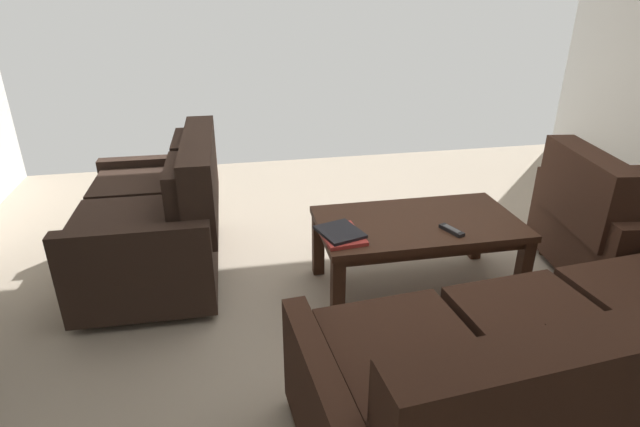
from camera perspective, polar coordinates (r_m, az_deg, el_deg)
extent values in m
cube|color=tan|center=(3.15, 7.97, -9.45)|extent=(5.83, 5.41, 0.01)
cylinder|color=black|center=(3.22, 30.59, -11.51)|extent=(0.05, 0.05, 0.06)
cylinder|color=black|center=(2.45, 0.76, -19.91)|extent=(0.05, 0.05, 0.06)
cube|color=#382116|center=(2.40, 23.81, -17.13)|extent=(1.87, 1.04, 0.34)
cube|color=#382116|center=(2.27, 24.46, -12.60)|extent=(0.63, 0.82, 0.10)
cube|color=#382116|center=(1.98, 10.39, -16.59)|extent=(0.63, 0.82, 0.10)
cube|color=#382116|center=(2.05, 30.25, -13.95)|extent=(0.55, 0.17, 0.32)
cube|color=#382116|center=(1.71, 15.15, -19.18)|extent=(0.55, 0.17, 0.32)
cube|color=#382116|center=(1.97, 0.36, -22.41)|extent=(0.18, 0.88, 0.50)
cylinder|color=black|center=(4.01, -21.92, -2.70)|extent=(0.05, 0.05, 0.06)
cylinder|color=black|center=(3.23, -24.77, -10.13)|extent=(0.05, 0.05, 0.06)
cylinder|color=black|center=(3.91, -12.16, -2.03)|extent=(0.05, 0.05, 0.06)
cylinder|color=black|center=(3.11, -12.44, -9.59)|extent=(0.05, 0.05, 0.06)
cube|color=#33231C|center=(3.44, -18.29, -2.49)|extent=(0.82, 1.10, 0.39)
cube|color=#33231C|center=(3.59, -18.62, 2.91)|extent=(0.71, 0.51, 0.10)
cube|color=#33231C|center=(3.09, -19.81, -0.74)|extent=(0.71, 0.51, 0.10)
cube|color=#33231C|center=(3.24, -13.25, 4.10)|extent=(0.20, 1.09, 0.50)
cube|color=#33231C|center=(3.51, -14.89, 5.48)|extent=(0.13, 0.49, 0.36)
cube|color=#33231C|center=(3.00, -15.51, 2.16)|extent=(0.13, 0.49, 0.36)
cube|color=#33231C|center=(3.94, -17.44, 2.28)|extent=(0.80, 0.11, 0.55)
cube|color=#33231C|center=(2.89, -19.81, -6.53)|extent=(0.80, 0.11, 0.55)
cube|color=#3D2316|center=(3.06, 10.97, -1.10)|extent=(1.19, 0.66, 0.04)
cube|color=#3D2316|center=(3.08, 10.90, -1.86)|extent=(1.09, 0.59, 0.05)
cube|color=#3D2316|center=(3.61, 17.21, -1.76)|extent=(0.07, 0.07, 0.42)
cube|color=#3D2316|center=(3.26, -0.21, -3.47)|extent=(0.07, 0.07, 0.42)
cube|color=#3D2316|center=(3.18, 21.79, -6.18)|extent=(0.07, 0.07, 0.42)
cube|color=#3D2316|center=(2.78, 2.00, -8.88)|extent=(0.07, 0.07, 0.42)
cylinder|color=black|center=(3.42, 28.08, -8.76)|extent=(0.06, 0.06, 0.06)
cylinder|color=black|center=(3.89, 23.74, -3.86)|extent=(0.06, 0.06, 0.06)
cube|color=#382116|center=(3.75, 31.41, -2.81)|extent=(0.97, 0.90, 0.38)
cube|color=#382116|center=(3.41, 27.55, 2.39)|extent=(0.29, 0.80, 0.45)
cube|color=#382116|center=(3.47, 29.12, 2.38)|extent=(0.22, 0.72, 0.32)
cube|color=#382116|center=(4.05, 28.41, 0.90)|extent=(0.87, 0.22, 0.54)
cube|color=#C63833|center=(2.80, 2.40, -2.44)|extent=(0.24, 0.31, 0.02)
cube|color=black|center=(2.79, 2.25, -2.07)|extent=(0.27, 0.30, 0.02)
cube|color=black|center=(2.95, 14.55, -1.83)|extent=(0.10, 0.17, 0.02)
cube|color=#59595B|center=(2.94, 14.57, -1.64)|extent=(0.07, 0.11, 0.00)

